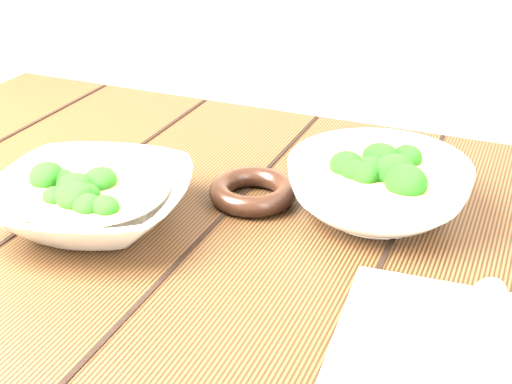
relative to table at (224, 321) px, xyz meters
The scene contains 6 objects.
table is the anchor object (origin of this frame).
soup_bowl_front 0.21m from the table, 169.30° to the right, with size 0.27×0.27×0.07m.
soup_bowl_back 0.25m from the table, 39.35° to the left, with size 0.24×0.24×0.08m.
trivet 0.16m from the table, 91.08° to the left, with size 0.11×0.11×0.03m, color black.
napkin 0.34m from the table, 20.37° to the right, with size 0.24×0.20×0.01m, color beige.
spoon_left 0.32m from the table, 11.89° to the right, with size 0.05×0.20×0.01m.
Camera 1 is at (0.31, -0.62, 1.16)m, focal length 50.00 mm.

